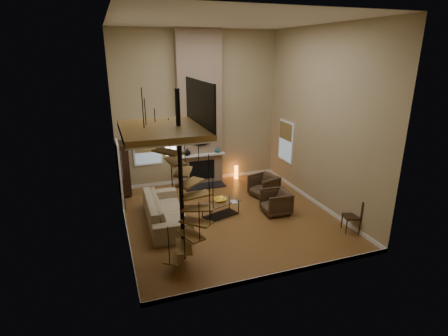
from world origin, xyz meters
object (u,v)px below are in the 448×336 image
object	(u,v)px
armchair_far	(278,202)
floor_lamp	(171,154)
hutch	(123,168)
side_chair	(355,214)
coffee_table	(221,207)
accent_lamp	(236,172)
armchair_near	(265,186)
sofa	(165,210)

from	to	relation	value
armchair_far	floor_lamp	size ratio (longest dim) A/B	0.48
hutch	side_chair	world-z (taller)	hutch
coffee_table	accent_lamp	size ratio (longest dim) A/B	2.35
armchair_far	side_chair	bearing A→B (deg)	43.42
hutch	floor_lamp	distance (m)	1.69
hutch	coffee_table	world-z (taller)	hutch
armchair_far	side_chair	size ratio (longest dim) A/B	0.89
floor_lamp	side_chair	distance (m)	6.15
floor_lamp	accent_lamp	bearing A→B (deg)	12.93
accent_lamp	coffee_table	bearing A→B (deg)	-119.27
coffee_table	armchair_far	bearing A→B (deg)	-12.43
accent_lamp	side_chair	bearing A→B (deg)	-73.12
armchair_near	side_chair	distance (m)	3.35
armchair_far	coffee_table	xyz separation A→B (m)	(-1.73, 0.38, -0.07)
armchair_far	armchair_near	bearing A→B (deg)	174.26
coffee_table	hutch	bearing A→B (deg)	133.68
hutch	armchair_near	size ratio (longest dim) A/B	2.11
armchair_far	coffee_table	world-z (taller)	armchair_far
floor_lamp	armchair_far	bearing A→B (deg)	-44.44
armchair_far	floor_lamp	bearing A→B (deg)	-130.42
armchair_near	floor_lamp	bearing A→B (deg)	-129.73
armchair_near	armchair_far	size ratio (longest dim) A/B	1.03
coffee_table	floor_lamp	distance (m)	2.76
armchair_near	side_chair	world-z (taller)	side_chair
armchair_far	floor_lamp	xyz separation A→B (m)	(-2.74, 2.69, 1.06)
sofa	floor_lamp	xyz separation A→B (m)	(0.65, 2.20, 1.02)
accent_lamp	side_chair	world-z (taller)	side_chair
sofa	side_chair	size ratio (longest dim) A/B	2.93
armchair_near	armchair_far	bearing A→B (deg)	-25.91
armchair_near	armchair_far	distance (m)	1.41
sofa	armchair_far	distance (m)	3.43
coffee_table	floor_lamp	size ratio (longest dim) A/B	0.73
sofa	armchair_far	bearing A→B (deg)	-96.76
side_chair	armchair_far	bearing A→B (deg)	129.40
sofa	accent_lamp	distance (m)	4.33
hutch	armchair_far	bearing A→B (deg)	-35.57
hutch	armchair_far	xyz separation A→B (m)	(4.32, -3.09, -0.60)
armchair_near	coffee_table	bearing A→B (deg)	-79.15
side_chair	armchair_near	bearing A→B (deg)	110.81
armchair_far	coffee_table	size ratio (longest dim) A/B	0.66
hutch	floor_lamp	world-z (taller)	hutch
armchair_far	side_chair	distance (m)	2.25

